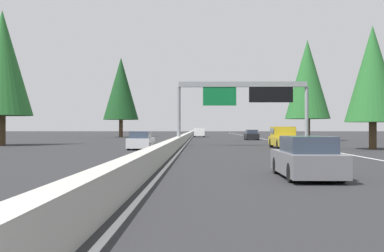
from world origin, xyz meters
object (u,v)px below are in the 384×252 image
(minivan_far_left, at_px, (199,132))
(sign_gantry_overhead, at_px, (244,95))
(pickup_distant_a, at_px, (284,138))
(sedan_near_right, at_px, (251,135))
(oncoming_near, at_px, (141,141))
(conifer_left_near, at_px, (2,63))
(conifer_right_mid, at_px, (307,79))
(conifer_right_near, at_px, (373,74))
(sedan_far_right, at_px, (306,158))
(conifer_left_mid, at_px, (121,89))

(minivan_far_left, bearing_deg, sign_gantry_overhead, -174.00)
(pickup_distant_a, xyz_separation_m, sedan_near_right, (26.81, -0.24, -0.23))
(minivan_far_left, bearing_deg, oncoming_near, 174.48)
(oncoming_near, height_order, conifer_left_near, conifer_left_near)
(sign_gantry_overhead, height_order, conifer_right_mid, conifer_right_mid)
(conifer_right_mid, bearing_deg, conifer_left_near, 113.65)
(oncoming_near, distance_m, conifer_right_near, 19.68)
(sedan_far_right, distance_m, oncoming_near, 22.61)
(sign_gantry_overhead, relative_size, sedan_near_right, 2.88)
(pickup_distant_a, relative_size, sedan_near_right, 1.27)
(sign_gantry_overhead, height_order, oncoming_near, sign_gantry_overhead)
(oncoming_near, distance_m, conifer_right_mid, 30.62)
(conifer_left_near, bearing_deg, conifer_right_near, -102.99)
(pickup_distant_a, xyz_separation_m, conifer_right_mid, (20.75, -6.92, 7.21))
(conifer_left_mid, bearing_deg, sedan_near_right, -128.93)
(conifer_left_mid, bearing_deg, sedan_far_right, -164.76)
(sign_gantry_overhead, xyz_separation_m, pickup_distant_a, (-4.62, -2.95, -4.02))
(conifer_right_near, height_order, conifer_left_near, conifer_left_near)
(sedan_near_right, bearing_deg, conifer_right_near, -167.08)
(sign_gantry_overhead, xyz_separation_m, conifer_right_near, (-6.56, -9.79, 1.22))
(pickup_distant_a, bearing_deg, conifer_right_near, -105.86)
(minivan_far_left, relative_size, conifer_right_mid, 0.37)
(sedan_far_right, distance_m, conifer_left_mid, 70.69)
(oncoming_near, distance_m, conifer_left_near, 18.57)
(minivan_far_left, height_order, conifer_left_near, conifer_left_near)
(conifer_right_near, distance_m, conifer_left_near, 34.84)
(sedan_far_right, distance_m, sedan_near_right, 49.95)
(minivan_far_left, bearing_deg, sedan_near_right, -158.97)
(conifer_right_mid, height_order, conifer_left_mid, conifer_left_mid)
(sedan_near_right, relative_size, conifer_left_near, 0.32)
(sedan_far_right, relative_size, conifer_right_near, 0.43)
(pickup_distant_a, bearing_deg, oncoming_near, 99.79)
(sedan_far_right, height_order, conifer_left_near, conifer_left_near)
(conifer_right_near, bearing_deg, minivan_far_left, 16.31)
(conifer_right_mid, xyz_separation_m, conifer_left_mid, (23.97, 28.87, 0.90))
(conifer_right_mid, relative_size, conifer_left_mid, 0.90)
(minivan_far_left, relative_size, conifer_left_near, 0.37)
(conifer_right_near, bearing_deg, conifer_right_mid, -0.23)
(sign_gantry_overhead, height_order, pickup_distant_a, sign_gantry_overhead)
(sedan_far_right, xyz_separation_m, conifer_right_mid, (43.76, -10.42, 7.44))
(pickup_distant_a, relative_size, minivan_far_left, 1.12)
(pickup_distant_a, xyz_separation_m, conifer_left_mid, (44.73, 21.94, 8.10))
(conifer_right_near, xyz_separation_m, conifer_left_mid, (46.67, 28.78, 2.87))
(pickup_distant_a, height_order, conifer_right_near, conifer_right_near)
(sedan_far_right, relative_size, oncoming_near, 1.00)
(sign_gantry_overhead, relative_size, minivan_far_left, 2.54)
(pickup_distant_a, distance_m, conifer_right_near, 8.82)
(sedan_near_right, relative_size, conifer_right_mid, 0.33)
(sedan_near_right, xyz_separation_m, minivan_far_left, (19.77, 7.60, 0.27))
(conifer_left_near, bearing_deg, pickup_distant_a, -102.25)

